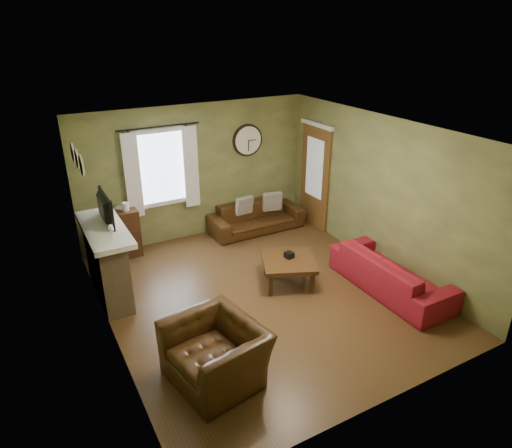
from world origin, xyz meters
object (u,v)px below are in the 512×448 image
sofa_red (391,273)px  coffee_table (288,272)px  sofa_brown (256,217)px  bookshelf (119,235)px  armchair (216,353)px

sofa_red → coffee_table: bearing=54.8°
coffee_table → sofa_brown: bearing=75.2°
bookshelf → armchair: bookshelf is taller
armchair → bookshelf: bearing=173.8°
sofa_brown → sofa_red: (0.78, -3.05, 0.03)m
coffee_table → armchair: bearing=-143.8°
armchair → coffee_table: armchair is taller
armchair → sofa_brown: bearing=134.5°
bookshelf → sofa_brown: bearing=-3.0°
bookshelf → armchair: (0.27, -3.66, -0.08)m
bookshelf → armchair: size_ratio=0.79×
coffee_table → sofa_red: bearing=-35.2°
sofa_red → coffee_table: 1.63m
sofa_brown → bookshelf: bearing=177.0°
sofa_brown → sofa_red: size_ratio=0.91×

